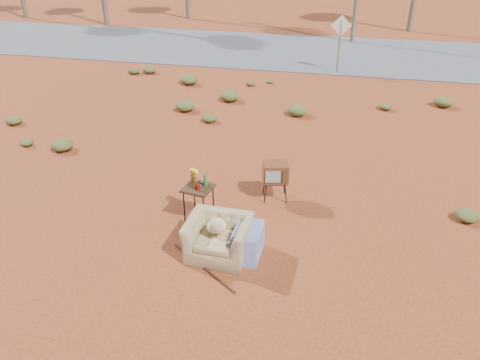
# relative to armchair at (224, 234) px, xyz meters

# --- Properties ---
(ground) EXTENTS (140.00, 140.00, 0.00)m
(ground) POSITION_rel_armchair_xyz_m (-0.03, 0.31, -0.45)
(ground) COLOR brown
(ground) RESTS_ON ground
(highway) EXTENTS (140.00, 7.00, 0.04)m
(highway) POSITION_rel_armchair_xyz_m (-0.03, 15.31, -0.43)
(highway) COLOR #565659
(highway) RESTS_ON ground
(armchair) EXTENTS (1.31, 0.82, 0.96)m
(armchair) POSITION_rel_armchair_xyz_m (0.00, 0.00, 0.00)
(armchair) COLOR #957D51
(armchair) RESTS_ON ground
(tv_unit) EXTENTS (0.61, 0.54, 0.85)m
(tv_unit) POSITION_rel_armchair_xyz_m (0.58, 2.12, 0.19)
(tv_unit) COLOR black
(tv_unit) RESTS_ON ground
(side_table) EXTENTS (0.62, 0.62, 1.07)m
(side_table) POSITION_rel_armchair_xyz_m (-0.79, 0.99, 0.34)
(side_table) COLOR #332212
(side_table) RESTS_ON ground
(rusty_bar) EXTENTS (1.40, 1.04, 0.05)m
(rusty_bar) POSITION_rel_armchair_xyz_m (-0.26, -0.46, -0.43)
(rusty_bar) COLOR #491F13
(rusty_bar) RESTS_ON ground
(road_sign) EXTENTS (0.78, 0.06, 2.19)m
(road_sign) POSITION_rel_armchair_xyz_m (1.47, 12.31, 1.05)
(road_sign) COLOR brown
(road_sign) RESTS_ON ground
(scrub_patch) EXTENTS (17.49, 8.07, 0.33)m
(scrub_patch) POSITION_rel_armchair_xyz_m (-0.86, 4.72, -0.31)
(scrub_patch) COLOR #484C21
(scrub_patch) RESTS_ON ground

